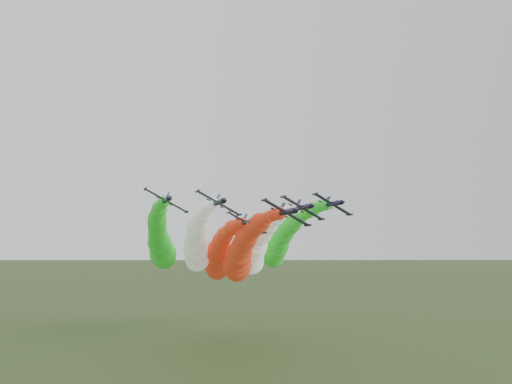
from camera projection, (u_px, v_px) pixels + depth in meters
The scene contains 6 objects.
jet_lead at pixel (241, 254), 141.85m from camera, with size 16.92×74.36×20.34m.
jet_inner_left at pixel (197, 244), 147.96m from camera, with size 16.62×74.07×20.05m.
jet_inner_right at pixel (256, 248), 153.76m from camera, with size 17.18×74.63×20.61m.
jet_outer_left at pixel (161, 243), 152.32m from camera, with size 16.67×74.11×20.09m.
jet_outer_right at pixel (281, 242), 162.56m from camera, with size 16.74×74.18×20.16m.
jet_trail at pixel (219, 256), 163.66m from camera, with size 16.93×74.37×20.35m.
Camera 1 is at (-24.96, -98.24, 31.09)m, focal length 35.00 mm.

